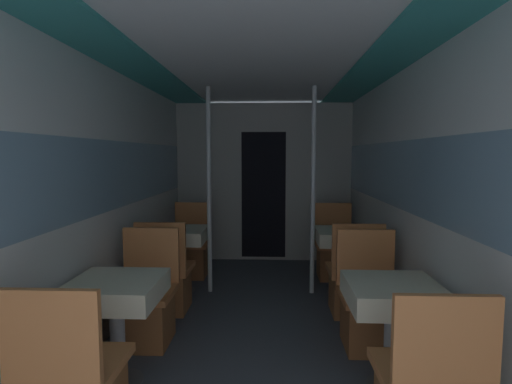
{
  "coord_description": "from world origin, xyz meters",
  "views": [
    {
      "loc": [
        0.13,
        -1.55,
        1.55
      ],
      "look_at": [
        -0.06,
        3.0,
        1.12
      ],
      "focal_mm": 28.0,
      "sensor_mm": 36.0,
      "label": 1
    }
  ],
  "objects_px": {
    "support_pole_left_1": "(209,191)",
    "support_pole_right_1": "(313,192)",
    "chair_left_far_1": "(191,254)",
    "chair_right_far_1": "(334,255)",
    "dining_table_right_0": "(393,300)",
    "chair_left_near_1": "(167,283)",
    "chair_right_far_0": "(370,313)",
    "dining_table_right_1": "(343,240)",
    "dining_table_left_0": "(116,296)",
    "chair_left_far_0": "(145,309)",
    "dining_table_left_1": "(180,239)",
    "chair_right_near_1": "(353,286)"
  },
  "relations": [
    {
      "from": "dining_table_left_1",
      "to": "chair_right_far_1",
      "type": "relative_size",
      "value": 0.78
    },
    {
      "from": "dining_table_left_1",
      "to": "dining_table_right_1",
      "type": "xyz_separation_m",
      "value": [
        1.83,
        0.0,
        0.0
      ]
    },
    {
      "from": "chair_left_far_1",
      "to": "dining_table_left_0",
      "type": "bearing_deg",
      "value": 90.0
    },
    {
      "from": "chair_left_far_1",
      "to": "chair_right_near_1",
      "type": "relative_size",
      "value": 1.0
    },
    {
      "from": "chair_left_far_1",
      "to": "dining_table_right_0",
      "type": "xyz_separation_m",
      "value": [
        1.83,
        -2.42,
        0.33
      ]
    },
    {
      "from": "dining_table_left_1",
      "to": "chair_right_far_0",
      "type": "xyz_separation_m",
      "value": [
        1.83,
        -1.25,
        -0.33
      ]
    },
    {
      "from": "chair_left_near_1",
      "to": "chair_right_far_0",
      "type": "xyz_separation_m",
      "value": [
        1.83,
        -0.66,
        0.0
      ]
    },
    {
      "from": "chair_right_near_1",
      "to": "chair_left_far_1",
      "type": "bearing_deg",
      "value": 147.24
    },
    {
      "from": "dining_table_right_0",
      "to": "chair_right_near_1",
      "type": "bearing_deg",
      "value": 90.0
    },
    {
      "from": "chair_left_near_1",
      "to": "chair_left_far_0",
      "type": "bearing_deg",
      "value": -90.0
    },
    {
      "from": "chair_left_far_1",
      "to": "dining_table_right_0",
      "type": "relative_size",
      "value": 1.28
    },
    {
      "from": "dining_table_right_0",
      "to": "support_pole_right_1",
      "type": "bearing_deg",
      "value": 100.43
    },
    {
      "from": "support_pole_left_1",
      "to": "chair_right_far_1",
      "type": "xyz_separation_m",
      "value": [
        1.49,
        0.59,
        -0.86
      ]
    },
    {
      "from": "support_pole_left_1",
      "to": "chair_right_near_1",
      "type": "relative_size",
      "value": 2.48
    },
    {
      "from": "chair_left_far_0",
      "to": "chair_right_near_1",
      "type": "height_order",
      "value": "same"
    },
    {
      "from": "dining_table_left_0",
      "to": "chair_right_near_1",
      "type": "distance_m",
      "value": 2.24
    },
    {
      "from": "chair_left_far_1",
      "to": "dining_table_right_1",
      "type": "xyz_separation_m",
      "value": [
        1.83,
        -0.59,
        0.33
      ]
    },
    {
      "from": "chair_left_far_0",
      "to": "dining_table_right_1",
      "type": "xyz_separation_m",
      "value": [
        1.83,
        1.25,
        0.33
      ]
    },
    {
      "from": "chair_right_far_0",
      "to": "chair_right_near_1",
      "type": "height_order",
      "value": "same"
    },
    {
      "from": "chair_left_far_1",
      "to": "dining_table_right_1",
      "type": "relative_size",
      "value": 1.28
    },
    {
      "from": "chair_left_far_0",
      "to": "chair_left_near_1",
      "type": "height_order",
      "value": "same"
    },
    {
      "from": "chair_left_far_1",
      "to": "chair_right_far_1",
      "type": "height_order",
      "value": "same"
    },
    {
      "from": "chair_left_near_1",
      "to": "support_pole_right_1",
      "type": "relative_size",
      "value": 0.4
    },
    {
      "from": "dining_table_left_0",
      "to": "support_pole_left_1",
      "type": "bearing_deg",
      "value": 79.57
    },
    {
      "from": "chair_left_far_0",
      "to": "chair_right_near_1",
      "type": "distance_m",
      "value": 1.94
    },
    {
      "from": "dining_table_left_0",
      "to": "chair_right_near_1",
      "type": "relative_size",
      "value": 0.78
    },
    {
      "from": "dining_table_left_0",
      "to": "dining_table_right_0",
      "type": "xyz_separation_m",
      "value": [
        1.83,
        0.0,
        0.0
      ]
    },
    {
      "from": "chair_right_far_1",
      "to": "dining_table_left_1",
      "type": "bearing_deg",
      "value": 17.84
    },
    {
      "from": "chair_left_near_1",
      "to": "chair_right_far_0",
      "type": "relative_size",
      "value": 1.0
    },
    {
      "from": "dining_table_left_0",
      "to": "chair_left_far_0",
      "type": "relative_size",
      "value": 0.78
    },
    {
      "from": "chair_left_far_0",
      "to": "chair_left_near_1",
      "type": "bearing_deg",
      "value": -90.0
    },
    {
      "from": "chair_right_far_0",
      "to": "support_pole_left_1",
      "type": "bearing_deg",
      "value": -40.01
    },
    {
      "from": "chair_left_far_0",
      "to": "dining_table_right_1",
      "type": "distance_m",
      "value": 2.24
    },
    {
      "from": "chair_left_far_1",
      "to": "chair_right_far_1",
      "type": "bearing_deg",
      "value": -180.0
    },
    {
      "from": "dining_table_left_1",
      "to": "dining_table_right_0",
      "type": "relative_size",
      "value": 1.0
    },
    {
      "from": "dining_table_right_0",
      "to": "dining_table_left_0",
      "type": "bearing_deg",
      "value": 180.0
    },
    {
      "from": "dining_table_left_0",
      "to": "support_pole_left_1",
      "type": "xyz_separation_m",
      "value": [
        0.34,
        1.84,
        0.54
      ]
    },
    {
      "from": "dining_table_left_1",
      "to": "chair_left_far_1",
      "type": "xyz_separation_m",
      "value": [
        0.0,
        0.59,
        -0.33
      ]
    },
    {
      "from": "dining_table_left_1",
      "to": "chair_left_far_1",
      "type": "distance_m",
      "value": 0.67
    },
    {
      "from": "support_pole_left_1",
      "to": "support_pole_right_1",
      "type": "relative_size",
      "value": 1.0
    },
    {
      "from": "chair_left_near_1",
      "to": "dining_table_right_1",
      "type": "height_order",
      "value": "chair_left_near_1"
    },
    {
      "from": "dining_table_right_0",
      "to": "chair_right_far_0",
      "type": "bearing_deg",
      "value": 90.0
    },
    {
      "from": "chair_right_near_1",
      "to": "dining_table_left_1",
      "type": "bearing_deg",
      "value": 162.16
    },
    {
      "from": "chair_left_far_0",
      "to": "support_pole_left_1",
      "type": "bearing_deg",
      "value": -105.14
    },
    {
      "from": "chair_right_far_1",
      "to": "chair_left_near_1",
      "type": "bearing_deg",
      "value": 32.76
    },
    {
      "from": "chair_right_far_0",
      "to": "chair_right_near_1",
      "type": "bearing_deg",
      "value": -90.0
    },
    {
      "from": "dining_table_left_1",
      "to": "chair_right_far_0",
      "type": "bearing_deg",
      "value": -34.37
    },
    {
      "from": "dining_table_left_0",
      "to": "support_pole_right_1",
      "type": "relative_size",
      "value": 0.31
    },
    {
      "from": "chair_left_far_1",
      "to": "chair_right_near_1",
      "type": "xyz_separation_m",
      "value": [
        1.83,
        -1.18,
        0.0
      ]
    },
    {
      "from": "support_pole_left_1",
      "to": "chair_right_far_1",
      "type": "height_order",
      "value": "support_pole_left_1"
    }
  ]
}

